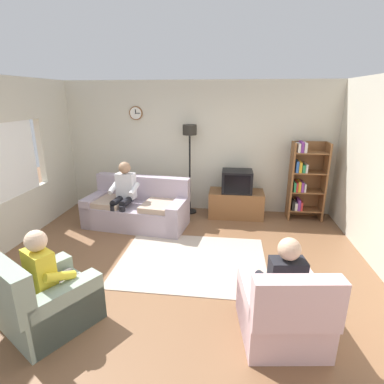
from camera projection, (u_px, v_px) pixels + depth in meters
The scene contains 13 objects.
ground_plane at pixel (177, 272), 4.32m from camera, with size 12.00×12.00×0.00m, color brown.
back_wall_assembly at pixel (198, 147), 6.42m from camera, with size 6.20×0.17×2.70m.
couch at pixel (137, 209), 5.82m from camera, with size 1.99×1.11×0.90m.
tv_stand at pixel (236, 204), 6.26m from camera, with size 1.10×0.56×0.54m.
tv at pixel (237, 181), 6.09m from camera, with size 0.60×0.49×0.44m.
bookshelf at pixel (304, 180), 6.01m from camera, with size 0.68×0.36×1.57m.
floor_lamp at pixel (190, 145), 6.12m from camera, with size 0.28×0.28×1.85m.
armchair_near_window at pixel (46, 302), 3.25m from camera, with size 1.14×1.17×0.90m.
armchair_near_bookshelf at pixel (283, 313), 3.08m from camera, with size 0.91×0.98×0.90m.
area_rug at pixel (192, 261), 4.60m from camera, with size 2.20×1.70×0.01m, color #AD9E8E.
person_on_couch at pixel (124, 192), 5.63m from camera, with size 0.55×0.57×1.24m.
person_in_left_armchair at pixel (50, 272), 3.22m from camera, with size 0.61×0.63×1.12m.
person_in_right_armchair at pixel (283, 281), 3.07m from camera, with size 0.55×0.57×1.12m.
Camera 1 is at (0.69, -3.71, 2.39)m, focal length 28.40 mm.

